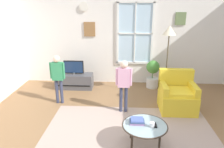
# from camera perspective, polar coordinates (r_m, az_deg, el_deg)

# --- Properties ---
(ground_plane) EXTENTS (6.52, 6.35, 0.02)m
(ground_plane) POSITION_cam_1_polar(r_m,az_deg,el_deg) (3.97, 2.76, -16.99)
(ground_plane) COLOR olive
(back_wall) EXTENTS (5.92, 0.17, 2.61)m
(back_wall) POSITION_cam_1_polar(r_m,az_deg,el_deg) (6.25, 3.30, 9.35)
(back_wall) COLOR silver
(back_wall) RESTS_ON ground_plane
(area_rug) EXTENTS (3.17, 2.05, 0.01)m
(area_rug) POSITION_cam_1_polar(r_m,az_deg,el_deg) (4.12, 4.72, -15.41)
(area_rug) COLOR tan
(area_rug) RESTS_ON ground_plane
(tv_stand) EXTENTS (1.02, 0.42, 0.41)m
(tv_stand) POSITION_cam_1_polar(r_m,az_deg,el_deg) (6.10, -9.94, -1.86)
(tv_stand) COLOR #4C4C51
(tv_stand) RESTS_ON ground_plane
(television) EXTENTS (0.55, 0.08, 0.38)m
(television) POSITION_cam_1_polar(r_m,az_deg,el_deg) (5.97, -10.16, 1.81)
(television) COLOR #4C4C4C
(television) RESTS_ON tv_stand
(armchair) EXTENTS (0.76, 0.74, 0.87)m
(armchair) POSITION_cam_1_polar(r_m,az_deg,el_deg) (5.00, 16.96, -5.56)
(armchair) COLOR yellow
(armchair) RESTS_ON ground_plane
(coffee_table) EXTENTS (0.75, 0.75, 0.41)m
(coffee_table) POSITION_cam_1_polar(r_m,az_deg,el_deg) (3.62, 8.74, -13.61)
(coffee_table) COLOR #99B2B7
(coffee_table) RESTS_ON ground_plane
(book_stack) EXTENTS (0.24, 0.18, 0.08)m
(book_stack) POSITION_cam_1_polar(r_m,az_deg,el_deg) (3.62, 6.68, -12.33)
(book_stack) COLOR #996EA2
(book_stack) RESTS_ON coffee_table
(cup) EXTENTS (0.08, 0.08, 0.08)m
(cup) POSITION_cam_1_polar(r_m,az_deg,el_deg) (3.56, 10.66, -13.14)
(cup) COLOR white
(cup) RESTS_ON coffee_table
(remote_near_books) EXTENTS (0.04, 0.14, 0.02)m
(remote_near_books) POSITION_cam_1_polar(r_m,az_deg,el_deg) (3.62, 11.47, -13.16)
(remote_near_books) COLOR black
(remote_near_books) RESTS_ON coffee_table
(person_green_shirt) EXTENTS (0.35, 0.16, 1.17)m
(person_green_shirt) POSITION_cam_1_polar(r_m,az_deg,el_deg) (5.10, -14.24, 0.01)
(person_green_shirt) COLOR #333851
(person_green_shirt) RESTS_ON ground_plane
(person_pink_shirt) EXTENTS (0.35, 0.16, 1.16)m
(person_pink_shirt) POSITION_cam_1_polar(r_m,az_deg,el_deg) (4.54, 3.17, -1.75)
(person_pink_shirt) COLOR #333851
(person_pink_shirt) RESTS_ON ground_plane
(potted_plant_by_window) EXTENTS (0.36, 0.36, 0.78)m
(potted_plant_by_window) POSITION_cam_1_polar(r_m,az_deg,el_deg) (6.10, 10.78, 0.30)
(potted_plant_by_window) COLOR silver
(potted_plant_by_window) RESTS_ON ground_plane
(floor_lamp) EXTENTS (0.32, 0.32, 1.80)m
(floor_lamp) POSITION_cam_1_polar(r_m,az_deg,el_deg) (5.28, 14.92, 9.26)
(floor_lamp) COLOR black
(floor_lamp) RESTS_ON ground_plane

